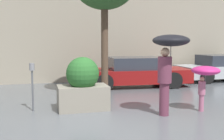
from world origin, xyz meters
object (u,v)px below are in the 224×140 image
at_px(person_adult, 169,55).
at_px(person_child, 205,74).
at_px(planter_box, 83,86).
at_px(parked_car_far, 220,68).
at_px(parking_meter, 32,77).
at_px(parked_car_near, 135,73).

xyz_separation_m(person_adult, person_child, (1.17, 0.15, -0.54)).
relative_size(person_adult, person_child, 1.67).
distance_m(planter_box, person_adult, 2.53).
distance_m(parked_car_far, parking_meter, 9.47).
xyz_separation_m(person_child, parking_meter, (-4.53, 1.30, -0.10)).
height_order(person_child, parked_car_far, person_child).
bearing_deg(planter_box, person_adult, -32.47).
relative_size(planter_box, person_child, 1.18).
bearing_deg(parking_meter, person_adult, -23.28).
relative_size(parked_car_far, parking_meter, 3.13).
distance_m(planter_box, parked_car_far, 8.31).
bearing_deg(parked_car_near, planter_box, 145.05).
xyz_separation_m(person_adult, parked_car_far, (5.33, 5.19, -1.01)).
distance_m(planter_box, parking_meter, 1.40).
height_order(planter_box, person_adult, person_adult).
bearing_deg(person_adult, parked_car_near, 136.43).
height_order(planter_box, parking_meter, planter_box).
bearing_deg(person_child, parked_car_near, 148.59).
height_order(person_adult, person_child, person_adult).
distance_m(person_adult, parked_car_near, 4.77).
distance_m(parked_car_near, parking_meter, 5.20).
height_order(planter_box, parked_car_near, planter_box).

